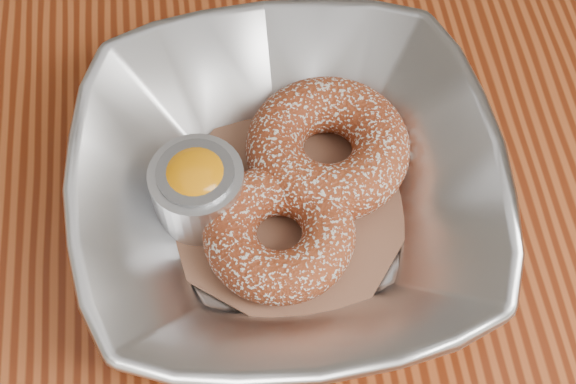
{
  "coord_description": "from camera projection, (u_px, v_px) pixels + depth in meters",
  "views": [
    {
      "loc": [
        0.04,
        -0.19,
        1.2
      ],
      "look_at": [
        0.07,
        0.05,
        0.78
      ],
      "focal_mm": 50.0,
      "sensor_mm": 36.0,
      "label": 1
    }
  ],
  "objects": [
    {
      "name": "table",
      "position": [
        198.0,
        356.0,
        0.56
      ],
      "size": [
        1.2,
        0.8,
        0.75
      ],
      "color": "maroon",
      "rests_on": "ground_plane"
    },
    {
      "name": "serving_bowl",
      "position": [
        288.0,
        191.0,
        0.48
      ],
      "size": [
        0.25,
        0.25,
        0.06
      ],
      "primitive_type": "imported",
      "color": "silver",
      "rests_on": "table"
    },
    {
      "name": "parchment",
      "position": [
        288.0,
        209.0,
        0.5
      ],
      "size": [
        0.2,
        0.2,
        0.0
      ],
      "primitive_type": "cube",
      "rotation": [
        0.0,
        0.0,
        0.91
      ],
      "color": "brown",
      "rests_on": "table"
    },
    {
      "name": "donut_back",
      "position": [
        328.0,
        148.0,
        0.5
      ],
      "size": [
        0.12,
        0.12,
        0.04
      ],
      "primitive_type": "torus",
      "rotation": [
        0.0,
        0.0,
        -0.14
      ],
      "color": "maroon",
      "rests_on": "parchment"
    },
    {
      "name": "donut_front",
      "position": [
        279.0,
        233.0,
        0.47
      ],
      "size": [
        0.11,
        0.11,
        0.03
      ],
      "primitive_type": "torus",
      "rotation": [
        0.0,
        0.0,
        0.28
      ],
      "color": "maroon",
      "rests_on": "parchment"
    },
    {
      "name": "ramekin",
      "position": [
        198.0,
        188.0,
        0.48
      ],
      "size": [
        0.06,
        0.06,
        0.05
      ],
      "color": "silver",
      "rests_on": "table"
    }
  ]
}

